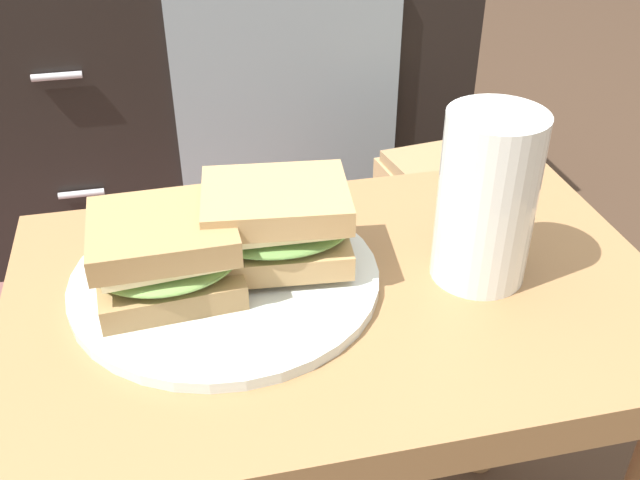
% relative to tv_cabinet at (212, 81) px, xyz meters
% --- Properties ---
extents(side_table, '(0.56, 0.36, 0.46)m').
position_rel_tv_cabinet_xyz_m(side_table, '(0.03, -0.95, 0.08)').
color(side_table, olive).
rests_on(side_table, ground).
extents(tv_cabinet, '(0.96, 0.46, 0.58)m').
position_rel_tv_cabinet_xyz_m(tv_cabinet, '(0.00, 0.00, 0.00)').
color(tv_cabinet, black).
rests_on(tv_cabinet, ground).
extents(area_rug, '(1.27, 0.61, 0.01)m').
position_rel_tv_cabinet_xyz_m(area_rug, '(-0.38, -0.47, -0.29)').
color(area_rug, '#4C1E19').
rests_on(area_rug, ground).
extents(plate, '(0.26, 0.26, 0.01)m').
position_rel_tv_cabinet_xyz_m(plate, '(-0.06, -0.92, 0.17)').
color(plate, silver).
rests_on(plate, side_table).
extents(sandwich_front, '(0.13, 0.12, 0.07)m').
position_rel_tv_cabinet_xyz_m(sandwich_front, '(-0.11, -0.93, 0.21)').
color(sandwich_front, '#9E7A4C').
rests_on(sandwich_front, plate).
extents(sandwich_back, '(0.14, 0.11, 0.07)m').
position_rel_tv_cabinet_xyz_m(sandwich_back, '(-0.02, -0.91, 0.22)').
color(sandwich_back, tan).
rests_on(sandwich_back, plate).
extents(beer_glass, '(0.08, 0.08, 0.15)m').
position_rel_tv_cabinet_xyz_m(beer_glass, '(0.15, -0.95, 0.24)').
color(beer_glass, silver).
rests_on(beer_glass, side_table).
extents(paper_bag, '(0.22, 0.17, 0.33)m').
position_rel_tv_cabinet_xyz_m(paper_bag, '(0.33, -0.50, -0.13)').
color(paper_bag, tan).
rests_on(paper_bag, ground).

